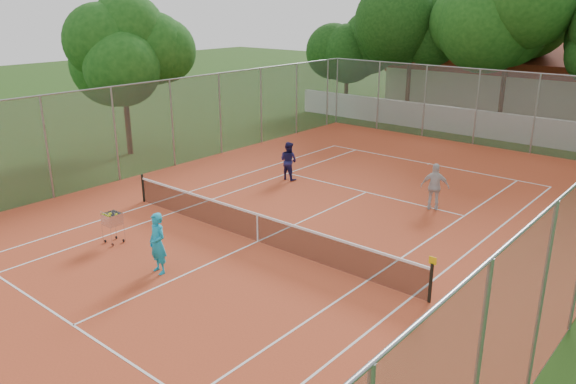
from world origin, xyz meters
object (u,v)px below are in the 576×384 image
Objects in this scene: clubhouse at (517,78)px; player_far_right at (435,187)px; player_near at (158,243)px; tennis_net at (258,227)px; ball_hopper at (113,227)px; player_far_left at (289,161)px.

player_far_right is (4.94, -22.68, -1.31)m from clubhouse.
player_near is at bearing 45.81° from player_far_right.
tennis_net is 6.74× the size of player_near.
ball_hopper is at bearing 31.86° from player_far_right.
player_far_left reaches higher than ball_hopper.
tennis_net is at bearing 25.55° from ball_hopper.
ball_hopper is (-6.37, -9.30, -0.33)m from player_far_right.
player_far_left is at bearing -18.69° from player_far_right.
clubhouse is at bearing -101.47° from player_far_right.
tennis_net is 6.98m from player_far_right.
player_far_right is (2.94, 6.32, 0.38)m from tennis_net.
ball_hopper is (-1.43, -31.98, -1.64)m from clubhouse.
ball_hopper is at bearing -139.00° from tennis_net.
clubhouse is 15.15× the size of ball_hopper.
clubhouse is 23.34m from player_far_left.
clubhouse reaches higher than player_far_right.
tennis_net is 6.82× the size of player_far_right.
clubhouse reaches higher than ball_hopper.
player_far_right is at bearing 75.63° from player_near.
ball_hopper is (0.10, -8.73, -0.28)m from player_far_left.
ball_hopper is at bearing 178.54° from player_near.
clubhouse is 9.41× the size of player_far_right.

